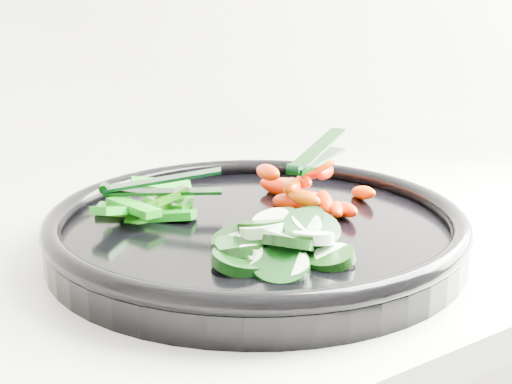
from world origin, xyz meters
TOP-DOWN VIEW (x-y plane):
  - veggie_tray at (0.34, 1.61)m, footprint 0.42×0.42m
  - cucumber_pile at (0.31, 1.55)m, footprint 0.14×0.13m
  - carrot_pile at (0.41, 1.64)m, footprint 0.12×0.14m
  - pepper_pile at (0.27, 1.70)m, footprint 0.13×0.10m
  - tong_carrot at (0.42, 1.63)m, footprint 0.11×0.07m
  - tong_pepper at (0.28, 1.69)m, footprint 0.10×0.07m

SIDE VIEW (x-z plane):
  - veggie_tray at x=0.34m, z-range 0.93..0.97m
  - pepper_pile at x=0.27m, z-range 0.94..0.98m
  - cucumber_pile at x=0.31m, z-range 0.94..0.98m
  - carrot_pile at x=0.41m, z-range 0.95..1.00m
  - tong_pepper at x=0.28m, z-range 0.97..0.99m
  - tong_carrot at x=0.42m, z-range 0.99..1.02m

